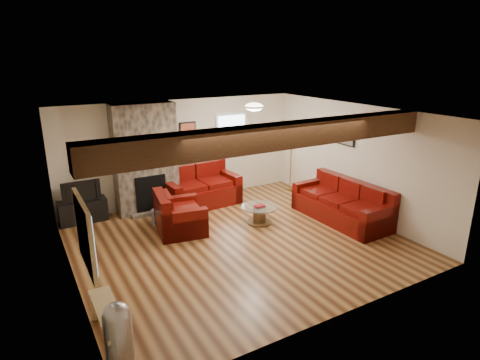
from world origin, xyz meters
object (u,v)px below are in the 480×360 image
object	(u,v)px
coffee_table	(260,215)
television	(80,190)
loveseat	(200,186)
tv_cabinet	(83,211)
floor_lamp	(291,143)
sofa_three	(341,201)
armchair_red	(180,212)

from	to	relation	value
coffee_table	television	xyz separation A→B (m)	(-3.29, 1.99, 0.53)
loveseat	coffee_table	distance (m)	1.82
tv_cabinet	floor_lamp	xyz separation A→B (m)	(5.25, -0.46, 1.02)
loveseat	floor_lamp	size ratio (longest dim) A/B	1.20
sofa_three	coffee_table	size ratio (longest dim) A/B	2.84
loveseat	tv_cabinet	world-z (taller)	loveseat
loveseat	floor_lamp	world-z (taller)	floor_lamp
television	armchair_red	bearing A→B (deg)	-42.79
sofa_three	floor_lamp	size ratio (longest dim) A/B	1.52
sofa_three	television	world-z (taller)	television
sofa_three	armchair_red	world-z (taller)	sofa_three
sofa_three	tv_cabinet	bearing A→B (deg)	-120.35
tv_cabinet	television	bearing A→B (deg)	0.00
armchair_red	tv_cabinet	size ratio (longest dim) A/B	1.05
armchair_red	coffee_table	bearing A→B (deg)	-96.36
tv_cabinet	sofa_three	bearing A→B (deg)	-29.06
armchair_red	floor_lamp	world-z (taller)	floor_lamp
coffee_table	floor_lamp	world-z (taller)	floor_lamp
armchair_red	floor_lamp	distance (m)	3.85
sofa_three	armchair_red	xyz separation A→B (m)	(-3.28, 1.21, -0.01)
loveseat	coffee_table	bearing A→B (deg)	-73.15
armchair_red	coffee_table	size ratio (longest dim) A/B	1.32
sofa_three	television	size ratio (longest dim) A/B	2.85
armchair_red	television	bearing A→B (deg)	56.45
sofa_three	loveseat	xyz separation A→B (m)	(-2.26, 2.44, 0.04)
loveseat	television	world-z (taller)	television
sofa_three	armchair_red	size ratio (longest dim) A/B	2.16
floor_lamp	television	bearing A→B (deg)	174.94
armchair_red	tv_cabinet	world-z (taller)	armchair_red
loveseat	coffee_table	size ratio (longest dim) A/B	2.26
armchair_red	coffee_table	world-z (taller)	armchair_red
sofa_three	loveseat	bearing A→B (deg)	-138.51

